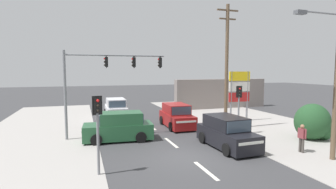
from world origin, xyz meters
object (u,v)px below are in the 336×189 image
object	(u,v)px
suv_kerbside_parked	(227,133)
pedestrian_at_kerb	(302,137)
utility_pole_midground_right	(227,65)
shopping_plaza_sign	(239,89)
traffic_signal_mast	(102,75)
pedestal_signal_right_kerb	(239,102)
suv_crossing_left	(177,116)
suv_oncoming_near	(119,127)
pedestal_signal_left_kerb	(98,122)
suv_receding_far	(116,109)

from	to	relation	value
suv_kerbside_parked	pedestrian_at_kerb	world-z (taller)	suv_kerbside_parked
utility_pole_midground_right	shopping_plaza_sign	distance (m)	4.33
traffic_signal_mast	pedestal_signal_right_kerb	xyz separation A→B (m)	(9.42, -2.31, -1.94)
suv_crossing_left	pedestrian_at_kerb	world-z (taller)	suv_crossing_left
shopping_plaza_sign	pedestal_signal_right_kerb	bearing A→B (deg)	-123.59
utility_pole_midground_right	traffic_signal_mast	bearing A→B (deg)	177.01
shopping_plaza_sign	suv_kerbside_parked	distance (m)	8.90
shopping_plaza_sign	suv_kerbside_parked	world-z (taller)	shopping_plaza_sign
traffic_signal_mast	suv_kerbside_parked	distance (m)	9.15
suv_kerbside_parked	suv_oncoming_near	world-z (taller)	same
shopping_plaza_sign	pedestal_signal_left_kerb	bearing A→B (deg)	-145.90
traffic_signal_mast	shopping_plaza_sign	bearing A→B (deg)	9.23
pedestal_signal_right_kerb	suv_crossing_left	bearing A→B (deg)	130.50
pedestal_signal_left_kerb	shopping_plaza_sign	size ratio (longest dim) A/B	0.77
pedestrian_at_kerb	traffic_signal_mast	bearing A→B (deg)	145.86
pedestal_signal_right_kerb	pedestal_signal_left_kerb	distance (m)	11.06
pedestal_signal_right_kerb	suv_receding_far	size ratio (longest dim) A/B	0.78
pedestal_signal_right_kerb	pedestrian_at_kerb	world-z (taller)	pedestal_signal_right_kerb
utility_pole_midground_right	suv_receding_far	xyz separation A→B (m)	(-7.61, 8.09, -4.20)
shopping_plaza_sign	pedestrian_at_kerb	xyz separation A→B (m)	(-1.83, -9.08, -2.06)
utility_pole_midground_right	pedestrian_at_kerb	world-z (taller)	utility_pole_midground_right
pedestal_signal_right_kerb	pedestrian_at_kerb	bearing A→B (deg)	-77.85
shopping_plaza_sign	pedestrian_at_kerb	world-z (taller)	shopping_plaza_sign
pedestal_signal_right_kerb	pedestrian_at_kerb	xyz separation A→B (m)	(1.03, -4.77, -1.49)
suv_receding_far	suv_crossing_left	size ratio (longest dim) A/B	0.99
traffic_signal_mast	pedestal_signal_left_kerb	distance (m)	7.09
traffic_signal_mast	pedestal_signal_right_kerb	world-z (taller)	traffic_signal_mast
utility_pole_midground_right	pedestrian_at_kerb	xyz separation A→B (m)	(1.01, -6.59, -4.16)
shopping_plaza_sign	pedestrian_at_kerb	distance (m)	9.49
suv_crossing_left	pedestrian_at_kerb	distance (m)	9.73
traffic_signal_mast	suv_receding_far	distance (m)	8.55
utility_pole_midground_right	shopping_plaza_sign	xyz separation A→B (m)	(2.84, 2.49, -2.11)
pedestal_signal_right_kerb	suv_kerbside_parked	world-z (taller)	pedestal_signal_right_kerb
pedestal_signal_right_kerb	suv_oncoming_near	size ratio (longest dim) A/B	0.76
pedestal_signal_left_kerb	suv_receding_far	xyz separation A→B (m)	(2.52, 14.39, -1.53)
pedestal_signal_right_kerb	suv_oncoming_near	bearing A→B (deg)	172.38
pedestal_signal_left_kerb	suv_oncoming_near	distance (m)	6.04
pedestal_signal_left_kerb	traffic_signal_mast	bearing A→B (deg)	84.17
traffic_signal_mast	shopping_plaza_sign	world-z (taller)	traffic_signal_mast
suv_kerbside_parked	pedestrian_at_kerb	xyz separation A→B (m)	(3.49, -2.26, 0.04)
suv_oncoming_near	suv_crossing_left	size ratio (longest dim) A/B	1.01
pedestal_signal_right_kerb	suv_crossing_left	world-z (taller)	pedestal_signal_right_kerb
utility_pole_midground_right	suv_kerbside_parked	world-z (taller)	utility_pole_midground_right
shopping_plaza_sign	suv_receding_far	size ratio (longest dim) A/B	1.01
suv_oncoming_near	suv_kerbside_parked	bearing A→B (deg)	-31.28
suv_crossing_left	shopping_plaza_sign	bearing A→B (deg)	3.58
shopping_plaza_sign	utility_pole_midground_right	bearing A→B (deg)	-138.81
pedestal_signal_left_kerb	shopping_plaza_sign	xyz separation A→B (m)	(12.97, 8.78, 0.57)
suv_receding_far	suv_crossing_left	bearing A→B (deg)	-54.65
pedestal_signal_left_kerb	utility_pole_midground_right	bearing A→B (deg)	31.86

